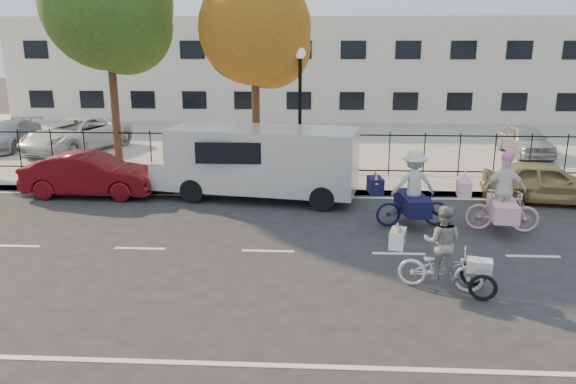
# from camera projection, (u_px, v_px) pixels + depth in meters

# --- Properties ---
(ground) EXTENTS (120.00, 120.00, 0.00)m
(ground) POSITION_uv_depth(u_px,v_px,m) (268.00, 251.00, 12.94)
(ground) COLOR #333334
(road_markings) EXTENTS (60.00, 9.52, 0.01)m
(road_markings) POSITION_uv_depth(u_px,v_px,m) (268.00, 251.00, 12.94)
(road_markings) COLOR silver
(road_markings) RESTS_ON ground
(curb) EXTENTS (60.00, 0.10, 0.15)m
(curb) POSITION_uv_depth(u_px,v_px,m) (282.00, 191.00, 17.79)
(curb) COLOR #A8A399
(curb) RESTS_ON ground
(sidewalk) EXTENTS (60.00, 2.20, 0.15)m
(sidewalk) POSITION_uv_depth(u_px,v_px,m) (284.00, 183.00, 18.80)
(sidewalk) COLOR #A8A399
(sidewalk) RESTS_ON ground
(parking_lot) EXTENTS (60.00, 15.60, 0.15)m
(parking_lot) POSITION_uv_depth(u_px,v_px,m) (295.00, 139.00, 27.38)
(parking_lot) COLOR #A8A399
(parking_lot) RESTS_ON ground
(iron_fence) EXTENTS (58.00, 0.06, 1.50)m
(iron_fence) POSITION_uv_depth(u_px,v_px,m) (286.00, 153.00, 19.65)
(iron_fence) COLOR black
(iron_fence) RESTS_ON sidewalk
(building) EXTENTS (34.00, 10.00, 6.00)m
(building) POSITION_uv_depth(u_px,v_px,m) (302.00, 68.00, 36.26)
(building) COLOR silver
(building) RESTS_ON ground
(lamppost) EXTENTS (0.36, 0.36, 4.33)m
(lamppost) POSITION_uv_depth(u_px,v_px,m) (300.00, 90.00, 18.66)
(lamppost) COLOR black
(lamppost) RESTS_ON sidewalk
(street_sign) EXTENTS (0.85, 0.06, 1.80)m
(street_sign) POSITION_uv_depth(u_px,v_px,m) (231.00, 140.00, 19.23)
(street_sign) COLOR black
(street_sign) RESTS_ON sidewalk
(zebra_trike) EXTENTS (1.98, 1.12, 1.69)m
(zebra_trike) POSITION_uv_depth(u_px,v_px,m) (442.00, 257.00, 10.84)
(zebra_trike) COLOR white
(zebra_trike) RESTS_ON ground
(unicorn_bike) EXTENTS (2.10, 1.48, 2.09)m
(unicorn_bike) POSITION_uv_depth(u_px,v_px,m) (502.00, 202.00, 14.11)
(unicorn_bike) COLOR beige
(unicorn_bike) RESTS_ON ground
(bull_bike) EXTENTS (2.19, 1.52, 2.00)m
(bull_bike) POSITION_uv_depth(u_px,v_px,m) (412.00, 196.00, 14.53)
(bull_bike) COLOR #131138
(bull_bike) RESTS_ON ground
(white_van) EXTENTS (6.40, 2.96, 2.17)m
(white_van) POSITION_uv_depth(u_px,v_px,m) (260.00, 160.00, 17.00)
(white_van) COLOR silver
(white_van) RESTS_ON ground
(red_sedan) EXTENTS (4.13, 1.54, 1.35)m
(red_sedan) POSITION_uv_depth(u_px,v_px,m) (91.00, 175.00, 17.42)
(red_sedan) COLOR #5D0A10
(red_sedan) RESTS_ON ground
(gold_sedan) EXTENTS (3.84, 1.99, 1.25)m
(gold_sedan) POSITION_uv_depth(u_px,v_px,m) (546.00, 182.00, 16.70)
(gold_sedan) COLOR #9F8D56
(gold_sedan) RESTS_ON ground
(lot_car_a) EXTENTS (1.88, 4.14, 1.18)m
(lot_car_a) POSITION_uv_depth(u_px,v_px,m) (9.00, 135.00, 24.30)
(lot_car_a) COLOR #999BA0
(lot_car_a) RESTS_ON parking_lot
(lot_car_b) EXTENTS (3.91, 5.61, 1.42)m
(lot_car_b) POSITION_uv_depth(u_px,v_px,m) (76.00, 134.00, 23.76)
(lot_car_b) COLOR silver
(lot_car_b) RESTS_ON parking_lot
(lot_car_d) EXTENTS (1.58, 3.65, 1.22)m
(lot_car_d) POSITION_uv_depth(u_px,v_px,m) (525.00, 140.00, 22.92)
(lot_car_d) COLOR #A8ABAF
(lot_car_d) RESTS_ON parking_lot
(tree_west) EXTENTS (4.42, 4.42, 8.10)m
(tree_west) POSITION_uv_depth(u_px,v_px,m) (112.00, 11.00, 18.86)
(tree_west) COLOR #442D1D
(tree_west) RESTS_ON ground
(tree_mid) EXTENTS (3.83, 3.83, 7.01)m
(tree_mid) POSITION_uv_depth(u_px,v_px,m) (259.00, 34.00, 19.04)
(tree_mid) COLOR #442D1D
(tree_mid) RESTS_ON ground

